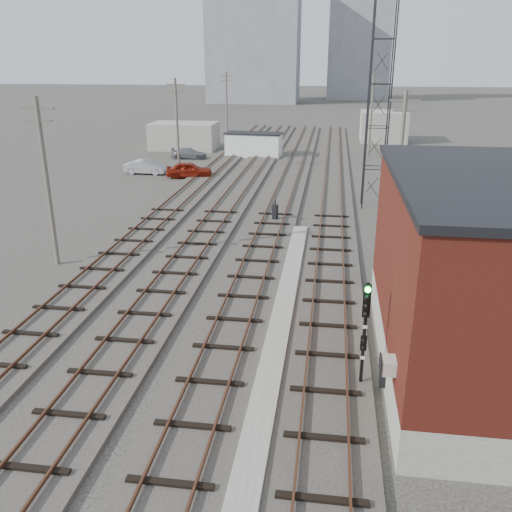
% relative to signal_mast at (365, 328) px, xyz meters
% --- Properties ---
extents(ground, '(320.00, 320.00, 0.00)m').
position_rel_signal_mast_xyz_m(ground, '(-3.70, 49.79, -2.29)').
color(ground, '#282621').
rests_on(ground, ground).
extents(track_right, '(3.20, 90.00, 0.39)m').
position_rel_signal_mast_xyz_m(track_right, '(-1.20, 28.79, -2.18)').
color(track_right, '#332D28').
rests_on(track_right, ground).
extents(track_mid_right, '(3.20, 90.00, 0.39)m').
position_rel_signal_mast_xyz_m(track_mid_right, '(-5.20, 28.79, -2.18)').
color(track_mid_right, '#332D28').
rests_on(track_mid_right, ground).
extents(track_mid_left, '(3.20, 90.00, 0.39)m').
position_rel_signal_mast_xyz_m(track_mid_left, '(-9.20, 28.79, -2.18)').
color(track_mid_left, '#332D28').
rests_on(track_mid_left, ground).
extents(track_left, '(3.20, 90.00, 0.39)m').
position_rel_signal_mast_xyz_m(track_left, '(-13.20, 28.79, -2.18)').
color(track_left, '#332D28').
rests_on(track_left, ground).
extents(platform_curb, '(0.90, 28.00, 0.26)m').
position_rel_signal_mast_xyz_m(platform_curb, '(-3.20, 3.79, -2.16)').
color(platform_curb, gray).
rests_on(platform_curb, ground).
extents(brick_building, '(6.54, 12.20, 7.22)m').
position_rel_signal_mast_xyz_m(brick_building, '(3.80, 1.79, 1.34)').
color(brick_building, gray).
rests_on(brick_building, ground).
extents(lattice_tower, '(1.60, 1.60, 15.00)m').
position_rel_signal_mast_xyz_m(lattice_tower, '(1.80, 24.79, 5.21)').
color(lattice_tower, black).
rests_on(lattice_tower, ground).
extents(utility_pole_left_a, '(1.80, 0.24, 9.00)m').
position_rel_signal_mast_xyz_m(utility_pole_left_a, '(-16.20, 9.79, 2.51)').
color(utility_pole_left_a, '#595147').
rests_on(utility_pole_left_a, ground).
extents(utility_pole_left_b, '(1.80, 0.24, 9.00)m').
position_rel_signal_mast_xyz_m(utility_pole_left_b, '(-16.20, 34.79, 2.51)').
color(utility_pole_left_b, '#595147').
rests_on(utility_pole_left_b, ground).
extents(utility_pole_left_c, '(1.80, 0.24, 9.00)m').
position_rel_signal_mast_xyz_m(utility_pole_left_c, '(-16.20, 59.79, 2.51)').
color(utility_pole_left_c, '#595147').
rests_on(utility_pole_left_c, ground).
extents(utility_pole_right_a, '(1.80, 0.24, 9.00)m').
position_rel_signal_mast_xyz_m(utility_pole_right_a, '(2.80, 17.79, 2.51)').
color(utility_pole_right_a, '#595147').
rests_on(utility_pole_right_a, ground).
extents(utility_pole_right_b, '(1.80, 0.24, 9.00)m').
position_rel_signal_mast_xyz_m(utility_pole_right_b, '(2.80, 47.79, 2.51)').
color(utility_pole_right_b, '#595147').
rests_on(utility_pole_right_b, ground).
extents(apartment_left, '(22.00, 14.00, 30.00)m').
position_rel_signal_mast_xyz_m(apartment_left, '(-21.70, 124.79, 12.71)').
color(apartment_left, gray).
rests_on(apartment_left, ground).
extents(apartment_right, '(16.00, 12.00, 26.00)m').
position_rel_signal_mast_xyz_m(apartment_right, '(4.30, 139.79, 10.71)').
color(apartment_right, gray).
rests_on(apartment_right, ground).
extents(shed_left, '(8.00, 5.00, 3.20)m').
position_rel_signal_mast_xyz_m(shed_left, '(-19.70, 49.79, -0.69)').
color(shed_left, gray).
rests_on(shed_left, ground).
extents(shed_right, '(6.00, 6.00, 4.00)m').
position_rel_signal_mast_xyz_m(shed_right, '(5.30, 59.79, -0.29)').
color(shed_right, gray).
rests_on(shed_right, ground).
extents(signal_mast, '(0.40, 0.41, 3.92)m').
position_rel_signal_mast_xyz_m(signal_mast, '(0.00, 0.00, 0.00)').
color(signal_mast, gray).
rests_on(signal_mast, ground).
extents(switch_stand, '(0.42, 0.42, 1.43)m').
position_rel_signal_mast_xyz_m(switch_stand, '(-5.10, 19.68, -1.62)').
color(switch_stand, black).
rests_on(switch_stand, ground).
extents(site_trailer, '(6.68, 3.37, 2.72)m').
position_rel_signal_mast_xyz_m(site_trailer, '(-10.35, 45.59, -0.92)').
color(site_trailer, white).
rests_on(site_trailer, ground).
extents(car_red, '(4.60, 2.58, 1.48)m').
position_rel_signal_mast_xyz_m(car_red, '(-14.78, 33.23, -1.55)').
color(car_red, maroon).
rests_on(car_red, ground).
extents(car_silver, '(4.18, 1.56, 1.36)m').
position_rel_signal_mast_xyz_m(car_silver, '(-19.43, 34.28, -1.61)').
color(car_silver, '#A3A6AB').
rests_on(car_silver, ground).
extents(car_grey, '(4.09, 1.84, 1.16)m').
position_rel_signal_mast_xyz_m(car_grey, '(-17.43, 43.25, -1.71)').
color(car_grey, gray).
rests_on(car_grey, ground).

